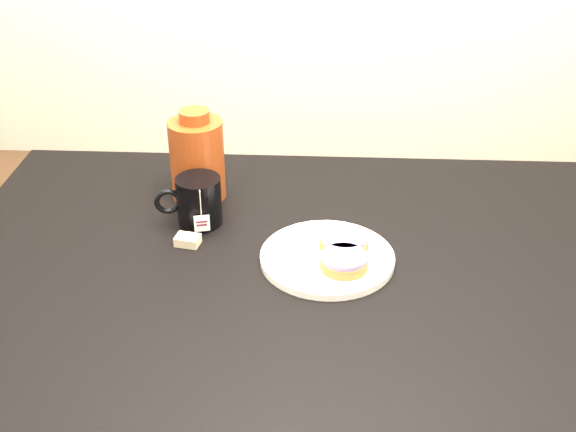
{
  "coord_description": "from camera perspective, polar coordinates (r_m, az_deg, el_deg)",
  "views": [
    {
      "loc": [
        -0.01,
        -1.08,
        1.49
      ],
      "look_at": [
        -0.07,
        0.07,
        0.81
      ],
      "focal_mm": 45.0,
      "sensor_mm": 36.0,
      "label": 1
    }
  ],
  "objects": [
    {
      "name": "bagel_package",
      "position": [
        1.5,
        -7.19,
        4.57
      ],
      "size": [
        0.11,
        0.11,
        0.19
      ],
      "rotation": [
        0.0,
        0.0,
        0.0
      ],
      "color": "#61210C",
      "rests_on": "table"
    },
    {
      "name": "plate",
      "position": [
        1.31,
        3.12,
        -3.24
      ],
      "size": [
        0.24,
        0.24,
        0.02
      ],
      "color": "white",
      "rests_on": "table"
    },
    {
      "name": "table",
      "position": [
        1.36,
        2.68,
        -6.76
      ],
      "size": [
        1.4,
        0.9,
        0.75
      ],
      "color": "black",
      "rests_on": "ground_plane"
    },
    {
      "name": "mug",
      "position": [
        1.42,
        -7.13,
        1.21
      ],
      "size": [
        0.14,
        0.11,
        0.1
      ],
      "rotation": [
        0.0,
        0.0,
        0.24
      ],
      "color": "black",
      "rests_on": "table"
    },
    {
      "name": "teabag_pouch",
      "position": [
        1.37,
        -7.93,
        -1.91
      ],
      "size": [
        0.05,
        0.04,
        0.02
      ],
      "primitive_type": "cube",
      "rotation": [
        0.0,
        0.0,
        -0.19
      ],
      "color": "#C6B793",
      "rests_on": "table"
    },
    {
      "name": "bagel_back",
      "position": [
        1.33,
        4.45,
        -1.98
      ],
      "size": [
        0.09,
        0.09,
        0.03
      ],
      "color": "brown",
      "rests_on": "plate"
    },
    {
      "name": "bagel_front",
      "position": [
        1.27,
        4.46,
        -3.6
      ],
      "size": [
        0.12,
        0.12,
        0.03
      ],
      "color": "brown",
      "rests_on": "plate"
    }
  ]
}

